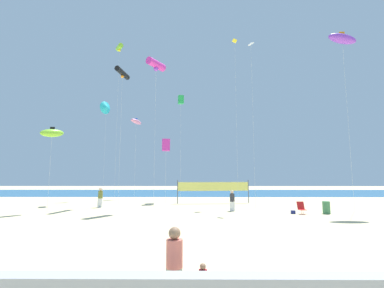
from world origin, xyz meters
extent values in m
plane|color=beige|center=(0.00, 0.00, 0.00)|extent=(120.00, 120.00, 0.00)
cube|color=#28608C|center=(0.00, 29.15, 0.00)|extent=(120.00, 20.00, 0.01)
cube|color=#99B28C|center=(-1.75, -10.88, 0.37)|extent=(0.35, 0.21, 0.74)
cylinder|color=#EA7260|center=(-1.75, -10.88, 1.05)|extent=(0.37, 0.37, 0.61)
sphere|color=#997051|center=(-1.75, -10.88, 1.49)|extent=(0.27, 0.27, 0.27)
cylinder|color=maroon|center=(-1.10, -10.81, 0.53)|extent=(0.19, 0.19, 0.31)
sphere|color=#997051|center=(-1.10, -10.81, 0.75)|extent=(0.14, 0.14, 0.14)
cube|color=white|center=(-9.78, 7.18, 0.40)|extent=(0.38, 0.23, 0.80)
cylinder|color=olive|center=(-9.78, 7.18, 1.14)|extent=(0.40, 0.40, 0.66)
sphere|color=beige|center=(-9.78, 7.18, 1.62)|extent=(0.30, 0.30, 0.30)
cube|color=white|center=(1.78, 4.79, 0.38)|extent=(0.36, 0.22, 0.76)
cylinder|color=#2D2D33|center=(1.78, 4.79, 1.07)|extent=(0.38, 0.38, 0.62)
sphere|color=beige|center=(1.78, 4.79, 1.52)|extent=(0.28, 0.28, 0.28)
cube|color=red|center=(6.70, 3.00, 0.32)|extent=(0.52, 0.48, 0.03)
cube|color=red|center=(6.70, 3.29, 0.60)|extent=(0.52, 0.23, 0.57)
cylinder|color=silver|center=(6.70, 2.86, 0.16)|extent=(0.03, 0.03, 0.32)
cylinder|color=silver|center=(6.70, 3.15, 0.16)|extent=(0.03, 0.03, 0.32)
cylinder|color=#3F7F4C|center=(8.62, 3.29, 0.46)|extent=(0.53, 0.53, 0.91)
cylinder|color=#4C4C51|center=(-3.01, 10.57, 1.20)|extent=(0.08, 0.08, 2.40)
cylinder|color=#4C4C51|center=(4.42, 11.30, 1.20)|extent=(0.08, 0.08, 2.40)
cube|color=#EAE566|center=(0.70, 10.94, 1.73)|extent=(7.43, 0.75, 0.90)
cube|color=navy|center=(6.07, 3.17, 0.13)|extent=(0.31, 0.16, 0.25)
cylinder|color=silver|center=(11.67, 4.91, 7.37)|extent=(0.01, 0.01, 14.74)
ellipsoid|color=purple|center=(11.67, 4.91, 14.74)|extent=(2.55, 1.01, 1.41)
cube|color=orange|center=(11.67, 4.91, 15.09)|extent=(0.47, 0.06, 0.59)
cylinder|color=silver|center=(-8.63, 8.88, 6.64)|extent=(0.01, 0.01, 13.28)
cylinder|color=black|center=(-8.63, 8.88, 13.28)|extent=(0.93, 2.61, 0.54)
sphere|color=orange|center=(-8.63, 8.88, 12.91)|extent=(0.32, 0.32, 0.32)
cylinder|color=silver|center=(-10.56, 14.04, 9.36)|extent=(0.01, 0.01, 18.72)
cylinder|color=#8CD833|center=(-10.56, 14.04, 18.72)|extent=(1.17, 1.36, 0.59)
sphere|color=yellow|center=(-10.56, 14.04, 18.32)|extent=(0.35, 0.35, 0.35)
cylinder|color=silver|center=(4.07, 6.64, 7.59)|extent=(0.01, 0.01, 15.19)
pyramid|color=white|center=(4.04, 6.63, 15.25)|extent=(0.72, 0.71, 0.38)
cylinder|color=silver|center=(-12.80, 3.98, 3.13)|extent=(0.01, 0.01, 6.25)
ellipsoid|color=#8CD833|center=(-12.80, 3.98, 6.25)|extent=(1.70, 1.90, 0.86)
cube|color=black|center=(-12.80, 3.98, 6.53)|extent=(0.37, 0.06, 0.46)
cylinder|color=silver|center=(-12.38, 15.42, 5.70)|extent=(0.01, 0.01, 11.41)
cone|color=#26BFCC|center=(-12.38, 15.42, 11.41)|extent=(1.23, 1.62, 1.61)
cylinder|color=silver|center=(-9.07, 17.75, 5.04)|extent=(0.01, 0.01, 10.07)
ellipsoid|color=pink|center=(-9.07, 17.75, 10.07)|extent=(1.64, 1.64, 0.93)
cube|color=blue|center=(-9.07, 17.75, 10.32)|extent=(0.33, 0.06, 0.41)
cylinder|color=silver|center=(3.16, 10.35, 8.75)|extent=(0.01, 0.01, 17.49)
pyramid|color=yellow|center=(3.17, 10.38, 17.54)|extent=(0.61, 0.60, 0.34)
cylinder|color=silver|center=(-4.79, 6.13, 6.50)|extent=(0.01, 0.01, 13.00)
cylinder|color=#D833A5|center=(-4.79, 6.13, 13.00)|extent=(1.67, 2.10, 0.70)
sphere|color=purple|center=(-4.79, 6.13, 12.55)|extent=(0.42, 0.42, 0.42)
cylinder|color=silver|center=(-2.94, 14.82, 6.11)|extent=(0.01, 0.01, 12.21)
cube|color=green|center=(-2.94, 14.82, 12.21)|extent=(0.77, 0.77, 1.00)
cylinder|color=silver|center=(-4.37, 11.48, 3.08)|extent=(0.01, 0.01, 6.16)
cube|color=#D833A5|center=(-4.37, 11.48, 6.16)|extent=(0.95, 0.95, 1.28)
camera|label=1|loc=(-1.30, -17.10, 2.77)|focal=24.82mm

